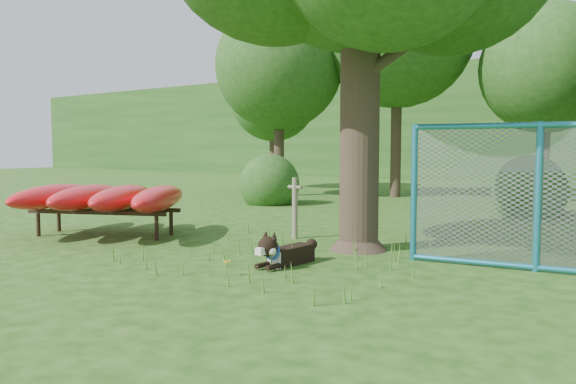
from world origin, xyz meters
The scene contains 13 objects.
ground centered at (0.00, 0.00, 0.00)m, with size 80.00×80.00×0.00m, color #1C440D.
wooden_post centered at (-0.70, 2.67, 0.60)m, with size 0.31×0.11×1.13m.
kayak_rack centered at (-3.84, 0.82, 0.74)m, with size 4.02×3.62×0.97m.
husky_dog centered at (0.57, 0.58, 0.19)m, with size 0.35×1.22×0.54m.
fence_section centered at (3.57, 2.27, 1.02)m, with size 3.45×0.56×3.38m.
wildflower_clump centered at (0.34, -0.37, 0.17)m, with size 0.10×0.08×0.22m.
bg_tree_a centered at (-6.50, 10.00, 4.48)m, with size 4.40×4.40×6.70m.
bg_tree_b centered at (-3.00, 12.00, 5.61)m, with size 5.20×5.20×8.22m.
bg_tree_c centered at (1.50, 13.00, 4.11)m, with size 4.00×4.00×6.12m.
bg_tree_f centered at (-9.00, 13.00, 3.73)m, with size 3.60×3.60×5.55m.
shrub_left centered at (-5.00, 7.50, 0.00)m, with size 1.80×1.80×1.80m, color #214C18.
shrub_mid centered at (2.00, 9.00, 0.00)m, with size 1.80×1.80×1.80m, color #214C18.
wooded_hillside centered at (0.00, 28.00, 3.00)m, with size 80.00×12.00×6.00m, color #214C18.
Camera 1 is at (5.21, -5.79, 1.68)m, focal length 35.00 mm.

